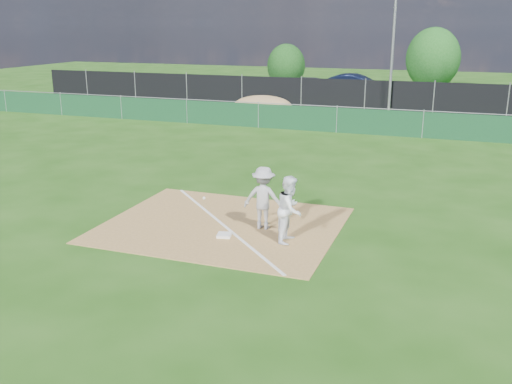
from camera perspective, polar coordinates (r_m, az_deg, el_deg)
ground at (r=23.19m, az=5.41°, el=3.81°), size 90.00×90.00×0.00m
infield_dirt at (r=14.98m, az=-3.38°, el=-3.28°), size 6.00×5.00×0.02m
foul_line at (r=14.97m, az=-3.38°, el=-3.23°), size 5.01×5.01×0.01m
green_fence at (r=27.87m, az=8.08°, el=7.13°), size 44.00×0.05×1.20m
dirt_mound at (r=32.53m, az=0.67°, el=8.60°), size 3.38×2.60×1.17m
black_fence at (r=35.62m, az=10.84°, el=9.51°), size 46.00×0.04×1.80m
parking_lot at (r=40.63m, az=11.95°, el=9.02°), size 46.00×9.00×0.01m
light_pole at (r=34.88m, az=13.54°, el=14.33°), size 0.16×0.16×8.00m
first_base at (r=14.13m, az=-3.20°, el=-4.32°), size 0.40×0.40×0.07m
play_at_first at (r=14.43m, az=0.75°, el=-0.60°), size 2.25×0.68×1.62m
runner at (r=13.62m, az=3.45°, el=-1.73°), size 0.63×0.80×1.64m
car_left at (r=41.50m, az=5.72°, el=10.46°), size 4.35×1.86×1.47m
car_mid at (r=40.82m, az=9.95°, el=10.35°), size 5.16×1.99×1.68m
car_right at (r=40.05m, az=21.00°, el=9.13°), size 4.67×2.32×1.30m
tree_left at (r=46.16m, az=3.03°, el=12.47°), size 2.99×2.99×3.54m
tree_mid at (r=46.64m, az=17.27°, el=12.62°), size 4.05×4.05×4.81m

